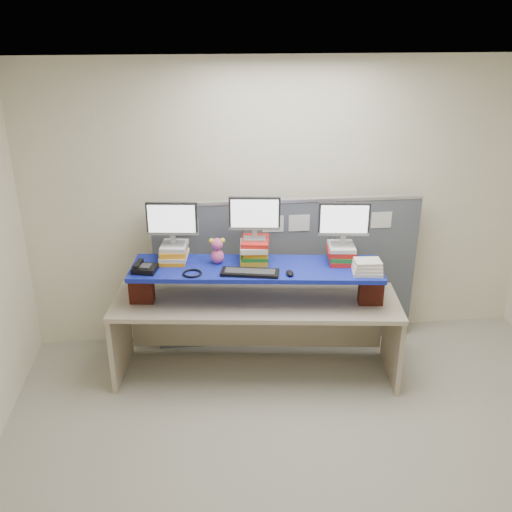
{
  "coord_description": "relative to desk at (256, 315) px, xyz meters",
  "views": [
    {
      "loc": [
        -0.85,
        -3.26,
        3.12
      ],
      "look_at": [
        -0.37,
        1.24,
        1.2
      ],
      "focal_mm": 40.0,
      "sensor_mm": 36.0,
      "label": 1
    }
  ],
  "objects": [
    {
      "name": "brick_pier_right",
      "position": [
        0.99,
        -0.17,
        0.3
      ],
      "size": [
        0.22,
        0.14,
        0.29
      ],
      "primitive_type": "cube",
      "rotation": [
        0.0,
        0.0,
        -0.12
      ],
      "color": "maroon",
      "rests_on": "desk"
    },
    {
      "name": "plush_toy",
      "position": [
        -0.33,
        0.11,
        0.6
      ],
      "size": [
        0.14,
        0.1,
        0.24
      ],
      "rotation": [
        0.0,
        0.0,
        0.07
      ],
      "color": "#DD5497",
      "rests_on": "blue_board"
    },
    {
      "name": "monitor_left",
      "position": [
        -0.71,
        0.21,
        0.86
      ],
      "size": [
        0.44,
        0.15,
        0.38
      ],
      "rotation": [
        0.0,
        0.0,
        -0.12
      ],
      "color": "#98989C",
      "rests_on": "book_stack_left"
    },
    {
      "name": "keyboard",
      "position": [
        -0.07,
        -0.15,
        0.5
      ],
      "size": [
        0.51,
        0.26,
        0.03
      ],
      "rotation": [
        0.0,
        0.0,
        -0.21
      ],
      "color": "black",
      "rests_on": "blue_board"
    },
    {
      "name": "mouse",
      "position": [
        0.26,
        -0.2,
        0.5
      ],
      "size": [
        0.07,
        0.11,
        0.04
      ],
      "primitive_type": "ellipsoid",
      "rotation": [
        0.0,
        0.0,
        -0.04
      ],
      "color": "black",
      "rests_on": "blue_board"
    },
    {
      "name": "brick_pier_left",
      "position": [
        -1.0,
        0.07,
        0.3
      ],
      "size": [
        0.22,
        0.14,
        0.29
      ],
      "primitive_type": "cube",
      "rotation": [
        0.0,
        0.0,
        -0.12
      ],
      "color": "maroon",
      "rests_on": "desk"
    },
    {
      "name": "monitor_center",
      "position": [
        0.0,
        0.12,
        0.91
      ],
      "size": [
        0.44,
        0.15,
        0.38
      ],
      "rotation": [
        0.0,
        0.0,
        -0.12
      ],
      "color": "#98989C",
      "rests_on": "book_stack_center"
    },
    {
      "name": "headset",
      "position": [
        -0.55,
        -0.1,
        0.49
      ],
      "size": [
        0.19,
        0.19,
        0.02
      ],
      "primitive_type": "torus",
      "rotation": [
        0.0,
        0.0,
        0.13
      ],
      "color": "black",
      "rests_on": "blue_board"
    },
    {
      "name": "room",
      "position": [
        0.37,
        -1.24,
        0.78
      ],
      "size": [
        5.0,
        4.0,
        2.8
      ],
      "color": "#EEE4C4",
      "rests_on": "ground"
    },
    {
      "name": "cubicle_partition",
      "position": [
        0.37,
        0.54,
        0.15
      ],
      "size": [
        2.6,
        0.06,
        1.53
      ],
      "color": "#474C54",
      "rests_on": "ground"
    },
    {
      "name": "book_stack_left",
      "position": [
        -0.71,
        0.21,
        0.56
      ],
      "size": [
        0.28,
        0.32,
        0.16
      ],
      "color": "orange",
      "rests_on": "blue_board"
    },
    {
      "name": "desk_phone",
      "position": [
        -0.96,
        0.0,
        0.51
      ],
      "size": [
        0.23,
        0.22,
        0.08
      ],
      "rotation": [
        0.0,
        0.0,
        -0.24
      ],
      "color": "black",
      "rests_on": "blue_board"
    },
    {
      "name": "book_stack_right",
      "position": [
        0.76,
        0.03,
        0.56
      ],
      "size": [
        0.29,
        0.33,
        0.16
      ],
      "color": "red",
      "rests_on": "blue_board"
    },
    {
      "name": "desk",
      "position": [
        0.0,
        0.0,
        0.0
      ],
      "size": [
        2.62,
        1.05,
        0.77
      ],
      "rotation": [
        0.0,
        0.0,
        -0.12
      ],
      "color": "tan",
      "rests_on": "ground"
    },
    {
      "name": "monitor_right",
      "position": [
        0.76,
        0.02,
        0.86
      ],
      "size": [
        0.44,
        0.15,
        0.38
      ],
      "rotation": [
        0.0,
        0.0,
        -0.12
      ],
      "color": "#98989C",
      "rests_on": "book_stack_right"
    },
    {
      "name": "book_stack_center",
      "position": [
        -0.0,
        0.12,
        0.58
      ],
      "size": [
        0.29,
        0.33,
        0.21
      ],
      "color": "gold",
      "rests_on": "blue_board"
    },
    {
      "name": "binder_stack",
      "position": [
        0.92,
        -0.24,
        0.54
      ],
      "size": [
        0.27,
        0.23,
        0.12
      ],
      "rotation": [
        0.0,
        0.0,
        -0.13
      ],
      "color": "beige",
      "rests_on": "blue_board"
    },
    {
      "name": "blue_board",
      "position": [
        0.0,
        0.0,
        0.46
      ],
      "size": [
        2.22,
        0.81,
        0.04
      ],
      "primitive_type": "cube",
      "rotation": [
        0.0,
        0.0,
        -0.12
      ],
      "color": "#130B8C",
      "rests_on": "brick_pier_left"
    }
  ]
}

